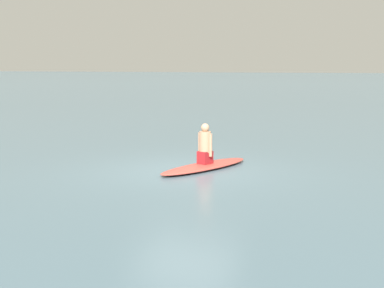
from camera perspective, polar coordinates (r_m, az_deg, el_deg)
The scene contains 3 objects.
ground_plane at distance 13.03m, azimuth -0.73°, elevation -2.90°, with size 400.00×400.00×0.00m, color slate.
surfboard at distance 13.32m, azimuth 1.39°, elevation -2.36°, with size 3.04×0.74×0.13m, color #D84C3F.
person_paddler at distance 13.24m, azimuth 1.40°, elevation -0.15°, with size 0.44×0.39×1.00m.
Camera 1 is at (-5.61, 11.49, 2.52)m, focal length 50.24 mm.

